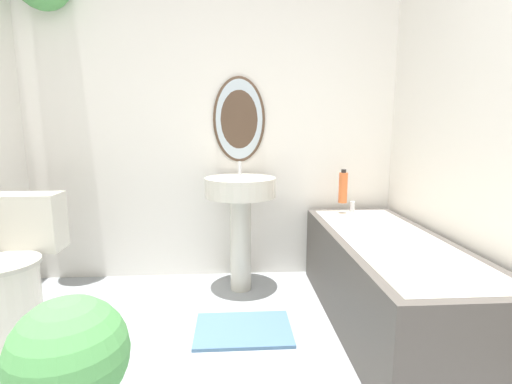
{
  "coord_description": "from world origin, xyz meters",
  "views": [
    {
      "loc": [
        0.14,
        -0.49,
        1.13
      ],
      "look_at": [
        0.26,
        1.42,
        0.8
      ],
      "focal_mm": 26.0,
      "sensor_mm": 36.0,
      "label": 1
    }
  ],
  "objects_px": {
    "bathtub": "(388,280)",
    "potted_plant": "(70,359)",
    "toilet": "(13,272)",
    "pedestal_sink": "(240,206)",
    "shampoo_bottle": "(343,187)"
  },
  "relations": [
    {
      "from": "pedestal_sink",
      "to": "shampoo_bottle",
      "type": "distance_m",
      "value": 0.76
    },
    {
      "from": "toilet",
      "to": "potted_plant",
      "type": "distance_m",
      "value": 1.02
    },
    {
      "from": "shampoo_bottle",
      "to": "potted_plant",
      "type": "distance_m",
      "value": 1.98
    },
    {
      "from": "bathtub",
      "to": "shampoo_bottle",
      "type": "height_order",
      "value": "shampoo_bottle"
    },
    {
      "from": "bathtub",
      "to": "potted_plant",
      "type": "height_order",
      "value": "bathtub"
    },
    {
      "from": "bathtub",
      "to": "potted_plant",
      "type": "bearing_deg",
      "value": -154.47
    },
    {
      "from": "toilet",
      "to": "potted_plant",
      "type": "xyz_separation_m",
      "value": [
        0.64,
        -0.79,
        -0.03
      ]
    },
    {
      "from": "toilet",
      "to": "shampoo_bottle",
      "type": "distance_m",
      "value": 2.14
    },
    {
      "from": "toilet",
      "to": "pedestal_sink",
      "type": "xyz_separation_m",
      "value": [
        1.29,
        0.46,
        0.27
      ]
    },
    {
      "from": "toilet",
      "to": "shampoo_bottle",
      "type": "height_order",
      "value": "shampoo_bottle"
    },
    {
      "from": "bathtub",
      "to": "potted_plant",
      "type": "relative_size",
      "value": 2.9
    },
    {
      "from": "pedestal_sink",
      "to": "bathtub",
      "type": "xyz_separation_m",
      "value": [
        0.83,
        -0.55,
        -0.33
      ]
    },
    {
      "from": "bathtub",
      "to": "toilet",
      "type": "bearing_deg",
      "value": 177.59
    },
    {
      "from": "toilet",
      "to": "potted_plant",
      "type": "bearing_deg",
      "value": -51.0
    },
    {
      "from": "toilet",
      "to": "pedestal_sink",
      "type": "relative_size",
      "value": 0.84
    }
  ]
}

